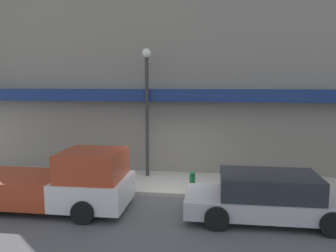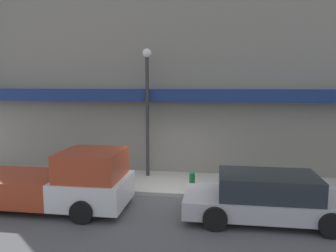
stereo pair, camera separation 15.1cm
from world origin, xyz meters
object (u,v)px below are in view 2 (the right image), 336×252
Objects in this scene: parked_car at (267,197)px; fire_hydrant at (192,180)px; pickup_truck at (55,183)px; street_lamp at (147,97)px.

fire_hydrant is at bearing 139.05° from parked_car.
parked_car reaches higher than fire_hydrant.
parked_car is at bearing -41.64° from fire_hydrant.
pickup_truck reaches higher than parked_car.
parked_car is 7.16× the size of fire_hydrant.
street_lamp is (2.22, 3.56, 2.58)m from pickup_truck.
fire_hydrant is (4.15, 2.04, -0.34)m from pickup_truck.
parked_car is at bearing 2.04° from pickup_truck.
pickup_truck is 1.04× the size of street_lamp.
street_lamp reaches higher than fire_hydrant.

